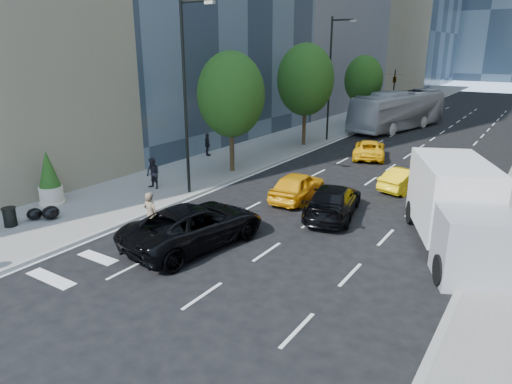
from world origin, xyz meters
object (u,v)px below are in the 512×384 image
Objects in this scene: trash_can at (10,217)px; city_bus at (399,110)px; black_sedan_mercedes at (333,201)px; skateboarder at (151,218)px; planter_shrub at (49,179)px; black_sedan_lincoln at (195,225)px; box_truck at (457,208)px.

city_bus is at bearing 79.49° from trash_can.
black_sedan_mercedes reaches higher than trash_can.
skateboarder is 8.55m from black_sedan_mercedes.
city_bus is at bearing 76.62° from planter_shrub.
black_sedan_lincoln is 0.82× the size of box_truck.
city_bus is (-1.38, 32.47, 1.00)m from black_sedan_lincoln.
city_bus is 1.77× the size of box_truck.
planter_shrub is (-7.80, -32.80, -0.40)m from city_bus.
black_sedan_lincoln is at bearing 48.95° from black_sedan_mercedes.
black_sedan_mercedes is 14.12m from planter_shrub.
trash_can is (-11.30, -9.40, -0.20)m from black_sedan_mercedes.
skateboarder reaches higher than black_sedan_lincoln.
box_truck is 18.92m from planter_shrub.
skateboarder is 33.02m from city_bus.
box_truck is (10.80, 5.84, 0.77)m from skateboarder.
city_bus is at bearing -92.91° from black_sedan_mercedes.
box_truck is at bearing 26.66° from trash_can.
skateboarder is at bearing -1.64° from planter_shrub.
planter_shrub reaches higher than black_sedan_lincoln.
black_sedan_lincoln is 7.53× the size of trash_can.
city_bus is at bearing -94.21° from skateboarder.
box_truck reaches higher than trash_can.
skateboarder reaches higher than black_sedan_mercedes.
skateboarder is at bearing 23.48° from trash_can.
box_truck is (8.88, 5.29, 0.88)m from black_sedan_lincoln.
box_truck is at bearing -154.90° from skateboarder.
city_bus reaches higher than planter_shrub.
black_sedan_lincoln is 1.18× the size of black_sedan_mercedes.
skateboarder is 0.31× the size of black_sedan_lincoln.
city_bus is 29.05m from box_truck.
skateboarder is at bearing 39.24° from black_sedan_mercedes.
box_truck is at bearing -56.68° from city_bus.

